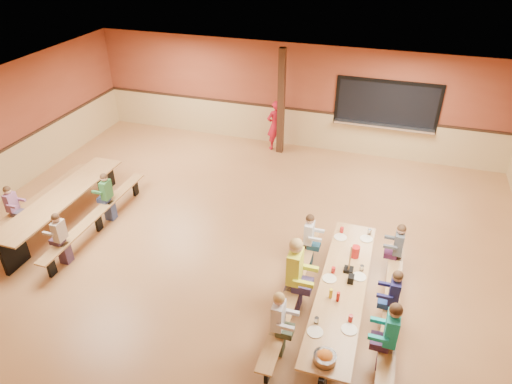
% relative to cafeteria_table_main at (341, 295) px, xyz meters
% --- Properties ---
extents(ground, '(12.00, 12.00, 0.00)m').
position_rel_cafeteria_table_main_xyz_m(ground, '(-2.47, 1.53, -0.53)').
color(ground, '#9A653A').
rests_on(ground, ground).
extents(room_envelope, '(12.04, 10.04, 3.02)m').
position_rel_cafeteria_table_main_xyz_m(room_envelope, '(-2.47, 1.53, 0.16)').
color(room_envelope, brown).
rests_on(room_envelope, ground).
extents(kitchen_pass_through, '(2.78, 0.28, 1.38)m').
position_rel_cafeteria_table_main_xyz_m(kitchen_pass_through, '(0.13, 6.49, 0.96)').
color(kitchen_pass_through, black).
rests_on(kitchen_pass_through, ground).
extents(structural_post, '(0.18, 0.18, 3.00)m').
position_rel_cafeteria_table_main_xyz_m(structural_post, '(-2.67, 5.93, 0.97)').
color(structural_post, '#311C10').
rests_on(structural_post, ground).
extents(cafeteria_table_main, '(1.91, 3.70, 0.74)m').
position_rel_cafeteria_table_main_xyz_m(cafeteria_table_main, '(0.00, 0.00, 0.00)').
color(cafeteria_table_main, '#A57441').
rests_on(cafeteria_table_main, ground).
extents(cafeteria_table_second, '(1.91, 3.70, 0.74)m').
position_rel_cafeteria_table_main_xyz_m(cafeteria_table_second, '(-6.26, 0.96, 0.00)').
color(cafeteria_table_second, '#A57441').
rests_on(cafeteria_table_second, ground).
extents(seated_child_white_left, '(0.37, 0.31, 1.22)m').
position_rel_cafeteria_table_main_xyz_m(seated_child_white_left, '(-0.83, -1.00, 0.08)').
color(seated_child_white_left, silver).
rests_on(seated_child_white_left, ground).
extents(seated_adult_yellow, '(0.49, 0.40, 1.45)m').
position_rel_cafeteria_table_main_xyz_m(seated_adult_yellow, '(-0.83, 0.04, 0.20)').
color(seated_adult_yellow, yellow).
rests_on(seated_adult_yellow, ground).
extents(seated_child_grey_left, '(0.35, 0.29, 1.17)m').
position_rel_cafeteria_table_main_xyz_m(seated_child_grey_left, '(-0.83, 1.22, 0.06)').
color(seated_child_grey_left, silver).
rests_on(seated_child_grey_left, ground).
extents(seated_child_teal_right, '(0.41, 0.34, 1.29)m').
position_rel_cafeteria_table_main_xyz_m(seated_child_teal_right, '(0.83, -0.78, 0.12)').
color(seated_child_teal_right, '#19AFAA').
rests_on(seated_child_teal_right, ground).
extents(seated_child_navy_right, '(0.35, 0.29, 1.18)m').
position_rel_cafeteria_table_main_xyz_m(seated_child_navy_right, '(0.83, 0.09, 0.06)').
color(seated_child_navy_right, '#1B1A4D').
rests_on(seated_child_navy_right, ground).
extents(seated_child_char_right, '(0.35, 0.28, 1.16)m').
position_rel_cafeteria_table_main_xyz_m(seated_child_char_right, '(0.83, 1.41, 0.06)').
color(seated_child_char_right, '#484D52').
rests_on(seated_child_char_right, ground).
extents(seated_child_purple_sec, '(0.33, 0.27, 1.12)m').
position_rel_cafeteria_table_main_xyz_m(seated_child_purple_sec, '(-7.09, 0.38, 0.04)').
color(seated_child_purple_sec, '#875179').
rests_on(seated_child_purple_sec, ground).
extents(seated_child_green_sec, '(0.34, 0.28, 1.15)m').
position_rel_cafeteria_table_main_xyz_m(seated_child_green_sec, '(-5.44, 1.42, 0.05)').
color(seated_child_green_sec, '#2F6B36').
rests_on(seated_child_green_sec, ground).
extents(seated_child_tan_sec, '(0.33, 0.27, 1.14)m').
position_rel_cafeteria_table_main_xyz_m(seated_child_tan_sec, '(-5.44, -0.17, 0.04)').
color(seated_child_tan_sec, '#B3A190').
rests_on(seated_child_tan_sec, ground).
extents(standing_woman, '(0.64, 0.62, 1.48)m').
position_rel_cafeteria_table_main_xyz_m(standing_woman, '(-2.86, 6.08, 0.21)').
color(standing_woman, red).
rests_on(standing_woman, ground).
extents(punch_pitcher, '(0.16, 0.16, 0.22)m').
position_rel_cafeteria_table_main_xyz_m(punch_pitcher, '(0.09, 0.82, 0.32)').
color(punch_pitcher, '#AF1817').
rests_on(punch_pitcher, cafeteria_table_main).
extents(chip_bowl, '(0.32, 0.32, 0.15)m').
position_rel_cafeteria_table_main_xyz_m(chip_bowl, '(-0.01, -1.56, 0.29)').
color(chip_bowl, orange).
rests_on(chip_bowl, cafeteria_table_main).
extents(napkin_dispenser, '(0.10, 0.14, 0.13)m').
position_rel_cafeteria_table_main_xyz_m(napkin_dispenser, '(0.11, 0.14, 0.28)').
color(napkin_dispenser, black).
rests_on(napkin_dispenser, cafeteria_table_main).
extents(condiment_mustard, '(0.06, 0.06, 0.17)m').
position_rel_cafeteria_table_main_xyz_m(condiment_mustard, '(-0.15, -0.32, 0.30)').
color(condiment_mustard, yellow).
rests_on(condiment_mustard, cafeteria_table_main).
extents(condiment_ketchup, '(0.06, 0.06, 0.17)m').
position_rel_cafeteria_table_main_xyz_m(condiment_ketchup, '(-0.02, -0.36, 0.30)').
color(condiment_ketchup, '#B2140F').
rests_on(condiment_ketchup, cafeteria_table_main).
extents(table_paddle, '(0.16, 0.16, 0.56)m').
position_rel_cafeteria_table_main_xyz_m(table_paddle, '(0.04, 0.40, 0.35)').
color(table_paddle, black).
rests_on(table_paddle, cafeteria_table_main).
extents(place_settings, '(0.65, 3.30, 0.11)m').
position_rel_cafeteria_table_main_xyz_m(place_settings, '(0.00, 0.00, 0.27)').
color(place_settings, beige).
rests_on(place_settings, cafeteria_table_main).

